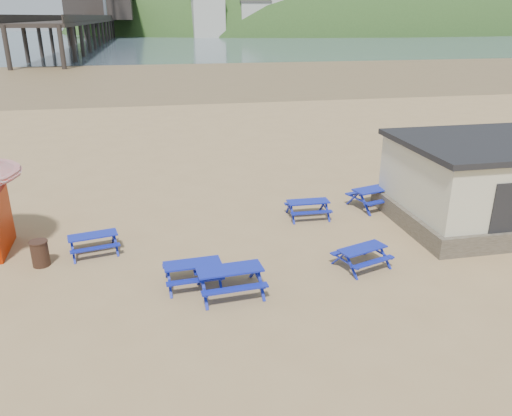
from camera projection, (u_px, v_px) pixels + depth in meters
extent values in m
plane|color=tan|center=(222.00, 256.00, 16.27)|extent=(400.00, 400.00, 0.00)
plane|color=olive|center=(166.00, 74.00, 66.54)|extent=(400.00, 400.00, 0.00)
plane|color=#4C5F6D|center=(155.00, 38.00, 171.66)|extent=(400.00, 400.00, 0.00)
cube|color=#083197|center=(93.00, 235.00, 16.27)|extent=(1.64, 0.90, 0.04)
cube|color=#083197|center=(92.00, 236.00, 16.80)|extent=(1.56, 0.53, 0.04)
cube|color=#083197|center=(95.00, 248.00, 15.92)|extent=(1.56, 0.53, 0.04)
cube|color=#083197|center=(308.00, 201.00, 19.17)|extent=(1.61, 0.65, 0.04)
cube|color=#083197|center=(304.00, 203.00, 19.75)|extent=(1.60, 0.26, 0.04)
cube|color=#083197|center=(312.00, 213.00, 18.77)|extent=(1.60, 0.26, 0.04)
cube|color=#083197|center=(376.00, 189.00, 20.19)|extent=(2.05, 1.24, 0.05)
cube|color=#083197|center=(365.00, 191.00, 20.83)|extent=(1.92, 0.78, 0.05)
cube|color=#083197|center=(386.00, 200.00, 19.77)|extent=(1.92, 0.78, 0.05)
cube|color=#083197|center=(192.00, 264.00, 14.33)|extent=(1.68, 0.74, 0.05)
cube|color=#083197|center=(190.00, 263.00, 14.91)|extent=(1.65, 0.33, 0.05)
cube|color=#083197|center=(196.00, 281.00, 13.93)|extent=(1.65, 0.33, 0.05)
cube|color=#083197|center=(230.00, 269.00, 13.84)|extent=(1.88, 0.86, 0.05)
cube|color=#083197|center=(225.00, 268.00, 14.49)|extent=(1.85, 0.40, 0.05)
cube|color=#083197|center=(235.00, 289.00, 13.40)|extent=(1.85, 0.40, 0.05)
cube|color=#083197|center=(362.00, 248.00, 15.36)|extent=(1.66, 1.06, 0.04)
cube|color=#083197|center=(351.00, 249.00, 15.86)|extent=(1.54, 0.69, 0.04)
cube|color=#083197|center=(373.00, 262.00, 15.03)|extent=(1.54, 0.69, 0.04)
cylinder|color=#361D14|center=(40.00, 254.00, 15.51)|extent=(0.53, 0.53, 0.80)
cylinder|color=#361D14|center=(38.00, 242.00, 15.36)|extent=(0.57, 0.57, 0.04)
cube|color=#665B4C|center=(491.00, 211.00, 19.00)|extent=(7.40, 5.40, 0.70)
cube|color=beige|center=(498.00, 174.00, 18.46)|extent=(7.00, 5.00, 2.30)
cube|color=black|center=(504.00, 142.00, 18.03)|extent=(7.30, 5.30, 0.20)
cube|color=black|center=(504.00, 213.00, 16.04)|extent=(0.90, 0.06, 2.00)
cube|color=black|center=(100.00, 20.00, 170.73)|extent=(9.00, 220.00, 0.60)
cube|color=black|center=(101.00, 8.00, 179.34)|extent=(22.00, 30.00, 8.00)
ellipsoid|color=#2D4C1E|center=(339.00, 53.00, 246.84)|extent=(264.00, 144.00, 108.00)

